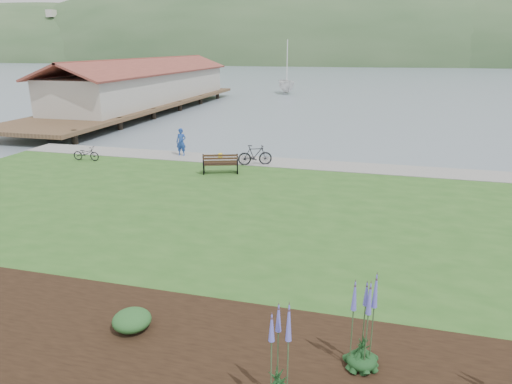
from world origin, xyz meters
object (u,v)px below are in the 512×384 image
bicycle_a (86,153)px  sailboat (286,94)px  park_bench (220,163)px  person (181,140)px

bicycle_a → sailboat: 44.38m
park_bench → person: 4.75m
person → sailboat: (-2.00, 41.83, -1.36)m
park_bench → sailboat: (-5.53, 44.98, -0.94)m
person → sailboat: 41.90m
park_bench → person: size_ratio=0.99×
bicycle_a → sailboat: sailboat is taller
park_bench → person: bearing=120.0°
person → bicycle_a: person is taller
park_bench → bicycle_a: park_bench is taller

